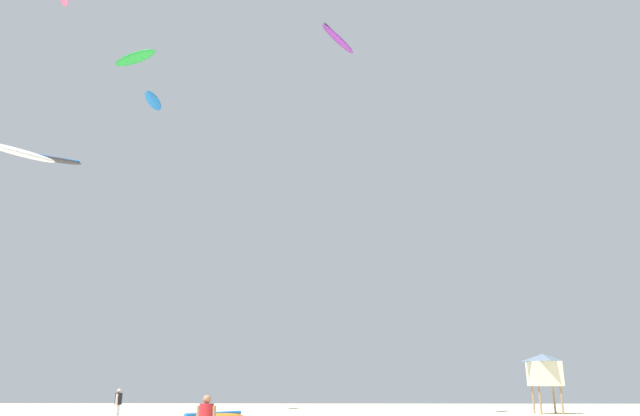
# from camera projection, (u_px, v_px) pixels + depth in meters

# --- Properties ---
(person_midground) EXTENTS (0.39, 0.58, 1.74)m
(person_midground) POSITION_uv_depth(u_px,v_px,m) (118.00, 402.00, 33.55)
(person_midground) COLOR silver
(person_midground) RESTS_ON ground
(lifeguard_tower) EXTENTS (2.30, 2.30, 4.15)m
(lifeguard_tower) POSITION_uv_depth(u_px,v_px,m) (544.00, 369.00, 42.21)
(lifeguard_tower) COLOR #8C704C
(lifeguard_tower) RESTS_ON ground
(kite_aloft_0) EXTENTS (3.28, 4.46, 1.13)m
(kite_aloft_0) POSITION_uv_depth(u_px,v_px,m) (338.00, 39.00, 44.60)
(kite_aloft_0) COLOR purple
(kite_aloft_1) EXTENTS (3.34, 2.50, 0.44)m
(kite_aloft_1) POSITION_uv_depth(u_px,v_px,m) (57.00, 160.00, 42.60)
(kite_aloft_1) COLOR #2D2D33
(kite_aloft_2) EXTENTS (3.33, 3.53, 0.76)m
(kite_aloft_2) POSITION_uv_depth(u_px,v_px,m) (18.00, 152.00, 29.66)
(kite_aloft_2) COLOR white
(kite_aloft_3) EXTENTS (1.16, 3.49, 0.88)m
(kite_aloft_3) POSITION_uv_depth(u_px,v_px,m) (153.00, 101.00, 51.35)
(kite_aloft_3) COLOR blue
(kite_aloft_4) EXTENTS (3.46, 2.52, 0.35)m
(kite_aloft_4) POSITION_uv_depth(u_px,v_px,m) (135.00, 58.00, 36.83)
(kite_aloft_4) COLOR green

